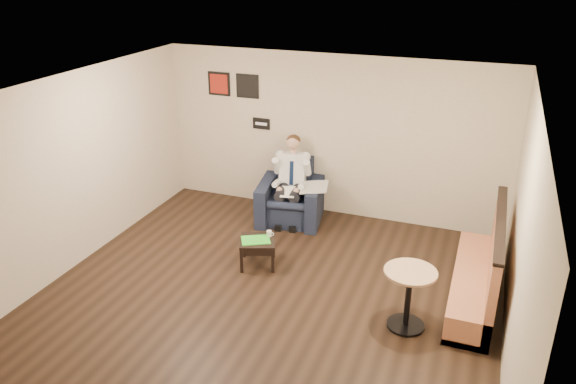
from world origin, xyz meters
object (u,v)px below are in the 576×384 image
(side_table, at_px, (258,252))
(banquette, at_px, (477,259))
(cafe_table, at_px, (408,299))
(smartphone, at_px, (261,235))
(coffee_mug, at_px, (269,234))
(green_folder, at_px, (256,240))
(seated_man, at_px, (289,185))
(armchair, at_px, (290,193))

(side_table, xyz_separation_m, banquette, (3.05, 0.20, 0.39))
(cafe_table, bearing_deg, smartphone, 159.06)
(coffee_mug, relative_size, smartphone, 0.68)
(banquette, bearing_deg, green_folder, -175.72)
(seated_man, distance_m, banquette, 3.36)
(green_folder, bearing_deg, cafe_table, -16.88)
(seated_man, relative_size, cafe_table, 1.75)
(smartphone, bearing_deg, green_folder, -103.96)
(coffee_mug, xyz_separation_m, banquette, (2.93, 0.04, 0.14))
(green_folder, xyz_separation_m, cafe_table, (2.34, -0.71, -0.02))
(side_table, distance_m, cafe_table, 2.44)
(seated_man, relative_size, smartphone, 10.79)
(seated_man, relative_size, green_folder, 3.36)
(armchair, bearing_deg, green_folder, -97.63)
(side_table, distance_m, smartphone, 0.26)
(armchair, height_order, banquette, banquette)
(banquette, bearing_deg, seated_man, 157.72)
(green_folder, relative_size, cafe_table, 0.52)
(armchair, xyz_separation_m, coffee_mug, (0.20, -1.45, -0.05))
(banquette, bearing_deg, armchair, 155.84)
(armchair, distance_m, coffee_mug, 1.46)
(cafe_table, bearing_deg, banquette, 52.22)
(armchair, distance_m, green_folder, 1.64)
(coffee_mug, distance_m, cafe_table, 2.38)
(green_folder, height_order, coffee_mug, coffee_mug)
(seated_man, xyz_separation_m, banquette, (3.11, -1.27, -0.10))
(cafe_table, bearing_deg, armchair, 135.70)
(banquette, bearing_deg, coffee_mug, -179.21)
(armchair, bearing_deg, seated_man, -90.00)
(seated_man, bearing_deg, smartphone, -97.64)
(side_table, relative_size, cafe_table, 0.64)
(side_table, distance_m, coffee_mug, 0.32)
(seated_man, xyz_separation_m, green_folder, (0.04, -1.50, -0.28))
(side_table, height_order, cafe_table, cafe_table)
(seated_man, height_order, banquette, seated_man)
(coffee_mug, bearing_deg, banquette, 0.79)
(armchair, relative_size, seated_man, 0.75)
(green_folder, bearing_deg, smartphone, 86.70)
(green_folder, xyz_separation_m, banquette, (3.07, 0.23, 0.17))
(seated_man, bearing_deg, green_folder, -98.30)
(armchair, relative_size, side_table, 2.07)
(armchair, height_order, seated_man, seated_man)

